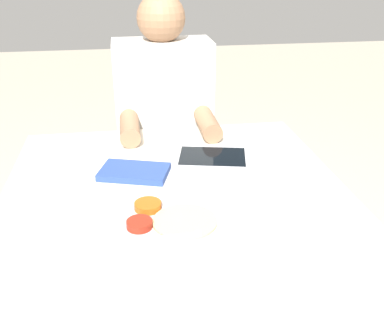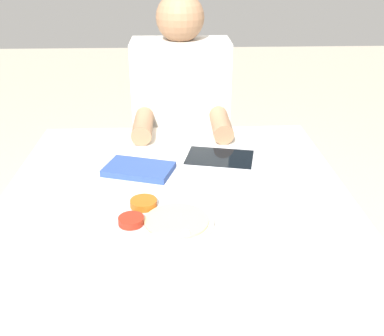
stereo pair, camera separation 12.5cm
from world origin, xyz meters
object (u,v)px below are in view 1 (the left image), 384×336
(thali_tray, at_px, (165,221))
(red_notebook, at_px, (134,172))
(tablet_device, at_px, (212,157))
(person_diner, at_px, (165,158))

(thali_tray, distance_m, red_notebook, 0.29)
(tablet_device, distance_m, person_diner, 0.49)
(red_notebook, relative_size, person_diner, 0.18)
(thali_tray, distance_m, person_diner, 0.82)
(thali_tray, xyz_separation_m, tablet_device, (0.19, 0.36, -0.00))
(thali_tray, height_order, tablet_device, thali_tray)
(thali_tray, xyz_separation_m, red_notebook, (-0.07, 0.28, 0.00))
(red_notebook, bearing_deg, person_diner, 74.93)
(red_notebook, height_order, person_diner, person_diner)
(tablet_device, relative_size, person_diner, 0.21)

